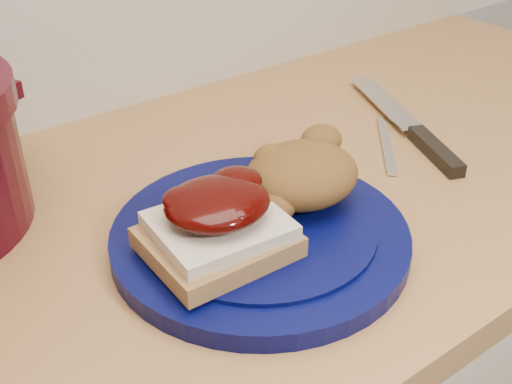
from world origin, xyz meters
TOP-DOWN VIEW (x-y plane):
  - plate at (-0.01, 1.41)m, footprint 0.34×0.34m
  - sandwich at (-0.07, 1.40)m, footprint 0.13×0.12m
  - stuffing_mound at (0.05, 1.42)m, footprint 0.14×0.12m
  - chef_knife at (0.29, 1.46)m, footprint 0.14×0.29m
  - butter_knife at (0.25, 1.48)m, footprint 0.11×0.13m

SIDE VIEW (x-z plane):
  - butter_knife at x=0.25m, z-range 0.90..0.90m
  - chef_knife at x=0.29m, z-range 0.90..0.92m
  - plate at x=-0.01m, z-range 0.90..0.92m
  - sandwich at x=-0.07m, z-range 0.92..0.98m
  - stuffing_mound at x=0.05m, z-range 0.92..0.99m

